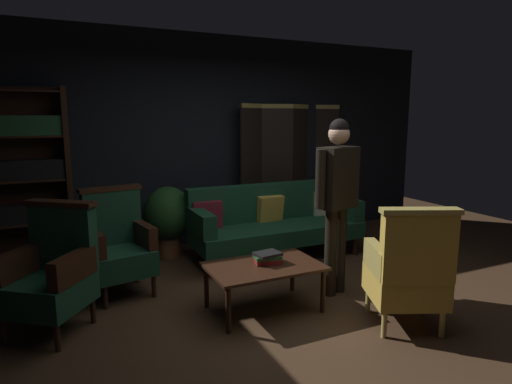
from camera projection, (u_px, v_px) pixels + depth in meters
ground_plane at (293, 309)px, 3.91m from camera, size 10.00×10.00×0.00m
back_wall at (204, 141)px, 5.85m from camera, size 7.20×0.10×2.80m
folding_screen at (289, 168)px, 6.33m from camera, size 1.70×0.33×1.90m
bookshelf at (28, 175)px, 4.78m from camera, size 0.90×0.32×2.05m
velvet_couch at (274, 220)px, 5.36m from camera, size 2.12×0.78×0.88m
coffee_table at (264, 270)px, 3.83m from camera, size 1.00×0.64×0.42m
armchair_gilt_accent at (408, 271)px, 3.48m from camera, size 0.76×0.76×1.04m
armchair_wing_left at (118, 245)px, 4.20m from camera, size 0.67×0.67×1.04m
armchair_wing_right at (52, 272)px, 3.45m from camera, size 0.81×0.81×1.04m
standing_figure at (337, 191)px, 4.10m from camera, size 0.57×0.31×1.70m
potted_plant at (168, 217)px, 5.29m from camera, size 0.59×0.59×0.88m
book_red_leather at (268, 261)px, 3.87m from camera, size 0.25×0.20×0.04m
book_green_cloth at (268, 257)px, 3.86m from camera, size 0.26×0.19×0.03m
book_black_cloth at (268, 254)px, 3.86m from camera, size 0.25×0.20×0.02m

